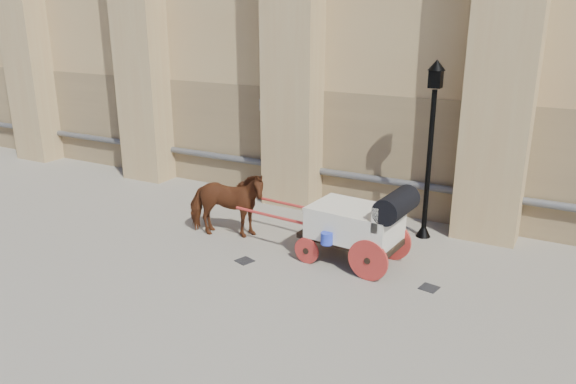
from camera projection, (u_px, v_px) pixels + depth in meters
The scene contains 6 objects.
ground at pixel (254, 259), 11.72m from camera, with size 90.00×90.00×0.00m, color slate.
horse at pixel (226, 204), 12.67m from camera, with size 0.85×1.86×1.57m, color #592A11.
carriage at pixel (360, 222), 11.25m from camera, with size 3.92×1.42×1.68m.
street_lamp at pixel (430, 146), 12.25m from camera, with size 0.37×0.37×3.98m.
drain_grate_near at pixel (245, 261), 11.65m from camera, with size 0.32×0.32×0.01m, color black.
drain_grate_far at pixel (429, 288), 10.52m from camera, with size 0.32×0.32×0.01m, color black.
Camera 1 is at (5.74, -9.06, 4.99)m, focal length 35.00 mm.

